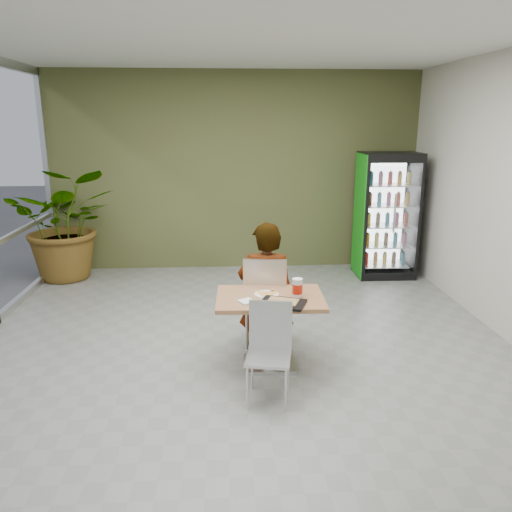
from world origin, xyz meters
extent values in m
plane|color=gray|center=(0.00, 0.00, 0.00)|extent=(7.00, 7.00, 0.00)
cube|color=#B1724C|center=(0.26, -0.13, 0.73)|extent=(1.07, 0.76, 0.04)
cylinder|color=silver|center=(0.26, -0.13, 0.35)|extent=(0.10, 0.10, 0.71)
cube|color=silver|center=(0.26, -0.13, 0.02)|extent=(0.53, 0.43, 0.04)
cube|color=silver|center=(0.26, 0.45, 0.49)|extent=(0.51, 0.51, 0.03)
cube|color=silver|center=(0.23, 0.23, 0.76)|extent=(0.45, 0.09, 0.54)
cylinder|color=silver|center=(0.48, 0.62, 0.24)|extent=(0.03, 0.03, 0.49)
cylinder|color=silver|center=(0.09, 0.66, 0.24)|extent=(0.03, 0.03, 0.49)
cylinder|color=silver|center=(0.43, 0.23, 0.24)|extent=(0.03, 0.03, 0.49)
cylinder|color=silver|center=(0.04, 0.28, 0.24)|extent=(0.03, 0.03, 0.49)
cube|color=silver|center=(0.19, -0.76, 0.41)|extent=(0.45, 0.45, 0.03)
cube|color=silver|center=(0.22, -0.58, 0.64)|extent=(0.38, 0.10, 0.46)
cylinder|color=silver|center=(0.00, -0.89, 0.21)|extent=(0.02, 0.02, 0.41)
cylinder|color=silver|center=(0.32, -0.95, 0.21)|extent=(0.02, 0.02, 0.41)
cylinder|color=silver|center=(0.06, -0.57, 0.21)|extent=(0.02, 0.02, 0.41)
cylinder|color=silver|center=(0.38, -0.63, 0.21)|extent=(0.02, 0.02, 0.41)
imported|color=black|center=(0.26, 0.40, 0.55)|extent=(0.67, 0.48, 1.69)
cylinder|color=white|center=(0.23, -0.08, 0.76)|extent=(0.24, 0.24, 0.01)
cylinder|color=white|center=(0.52, -0.14, 0.84)|extent=(0.10, 0.10, 0.17)
cylinder|color=red|center=(0.52, -0.14, 0.83)|extent=(0.10, 0.10, 0.10)
cylinder|color=white|center=(0.52, -0.14, 0.93)|extent=(0.10, 0.10, 0.01)
cube|color=white|center=(0.02, -0.28, 0.76)|extent=(0.19, 0.19, 0.02)
cube|color=black|center=(0.36, -0.35, 0.76)|extent=(0.49, 0.42, 0.02)
cube|color=black|center=(2.37, 2.88, 0.98)|extent=(0.89, 0.70, 1.95)
cube|color=#189E19|center=(1.93, 2.88, 0.98)|extent=(0.03, 0.67, 1.91)
cube|color=white|center=(2.37, 2.55, 1.00)|extent=(0.70, 0.03, 1.56)
imported|color=#285E25|center=(-2.63, 3.05, 0.87)|extent=(1.75, 1.58, 1.75)
camera|label=1|loc=(-0.17, -4.72, 2.41)|focal=35.00mm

